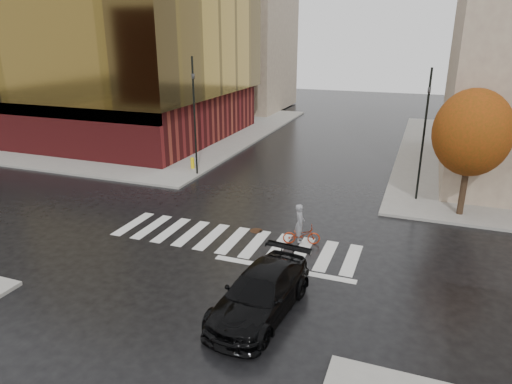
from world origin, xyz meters
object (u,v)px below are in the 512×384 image
at_px(sedan, 260,293).
at_px(traffic_light_nw, 194,109).
at_px(cyclist, 301,231).
at_px(fire_hydrant, 192,162).
at_px(traffic_light_ne, 425,127).

distance_m(sedan, traffic_light_nw, 16.91).
height_order(cyclist, traffic_light_nw, traffic_light_nw).
bearing_deg(fire_hydrant, traffic_light_ne, -3.83).
xyz_separation_m(traffic_light_nw, traffic_light_ne, (14.06, -0.00, -0.22)).
relative_size(sedan, traffic_light_ne, 0.72).
distance_m(sedan, traffic_light_ne, 14.68).
relative_size(cyclist, fire_hydrant, 2.39).
xyz_separation_m(traffic_light_ne, fire_hydrant, (-14.93, 1.00, -3.71)).
bearing_deg(traffic_light_ne, cyclist, 71.82).
bearing_deg(cyclist, traffic_light_ne, -48.60).
relative_size(traffic_light_nw, fire_hydrant, 9.47).
bearing_deg(cyclist, sedan, 164.22).
relative_size(cyclist, traffic_light_ne, 0.26).
bearing_deg(traffic_light_nw, cyclist, 47.89).
relative_size(sedan, cyclist, 2.75).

